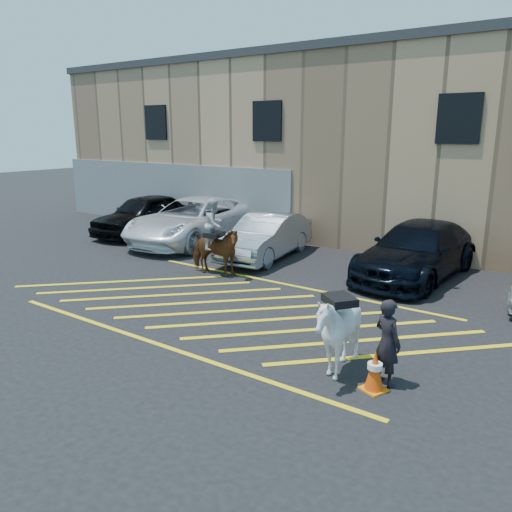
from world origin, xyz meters
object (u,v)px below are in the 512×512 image
Objects in this scene: car_black_suv at (144,214)px; traffic_cone at (375,370)px; car_white_pickup at (193,220)px; mounted_bay at (215,245)px; car_silver_sedan at (266,236)px; handler at (387,342)px; car_blue_suv at (417,251)px; saddled_white at (338,332)px.

traffic_cone is (12.97, -6.90, -0.47)m from car_black_suv.
mounted_bay reaches higher than car_white_pickup.
car_black_suv is 6.45m from car_silver_sedan.
car_silver_sedan reaches higher than traffic_cone.
car_silver_sedan is at bearing 135.27° from traffic_cone.
mounted_bay is at bearing -98.83° from car_silver_sedan.
car_silver_sedan is at bearing -16.37° from handler.
handler is (6.60, -6.14, 0.02)m from car_silver_sedan.
car_white_pickup is at bearing 165.96° from car_silver_sedan.
handler is 0.52m from traffic_cone.
car_black_suv is 0.89× the size of car_blue_suv.
handler is at bearing 78.23° from traffic_cone.
car_blue_suv is at bearing 96.48° from saddled_white.
traffic_cone is (6.53, -6.47, -0.38)m from car_silver_sedan.
car_silver_sedan is (3.70, -0.44, -0.11)m from car_white_pickup.
car_black_suv reaches higher than traffic_cone.
mounted_bay is (6.36, -3.08, 0.10)m from car_black_suv.
handler is at bearing -37.35° from car_white_pickup.
mounted_bay reaches higher than car_silver_sedan.
saddled_white reaches higher than handler.
car_black_suv is at bearing -174.64° from car_blue_suv.
traffic_cone is (10.24, -6.91, -0.49)m from car_white_pickup.
car_black_suv is 6.69× the size of traffic_cone.
car_silver_sedan is (6.44, -0.43, -0.09)m from car_black_suv.
car_blue_suv is (8.67, 0.21, -0.05)m from car_white_pickup.
car_silver_sedan is 9.20m from traffic_cone.
saddled_white is (12.19, -6.71, -0.04)m from car_black_suv.
car_black_suv is 2.11× the size of mounted_bay.
car_blue_suv is 7.55× the size of traffic_cone.
car_white_pickup is 3.73m from car_silver_sedan.
saddled_white is at bearing 166.37° from traffic_cone.
car_white_pickup reaches higher than car_silver_sedan.
car_white_pickup is 11.60m from saddled_white.
car_black_suv is 1.08× the size of car_silver_sedan.
car_silver_sedan is 9.02m from handler.
car_blue_suv reaches higher than saddled_white.
mounted_bay is (-5.04, -3.31, 0.14)m from car_blue_suv.
car_black_suv is at bearing -0.20° from handler.
saddled_white reaches higher than traffic_cone.
car_silver_sedan is 0.82× the size of car_blue_suv.
handler reaches higher than car_silver_sedan.
traffic_cone is at bearing -73.35° from car_blue_suv.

